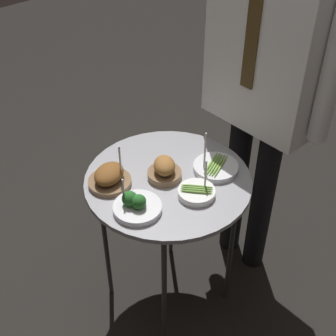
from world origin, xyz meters
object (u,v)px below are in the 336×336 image
object	(u,v)px
serving_cart	(168,190)
bowl_asparagus_back_left	(197,192)
bowl_roast_mid_right	(164,170)
waiter_figure	(266,70)
bowl_asparagus_front_left	(216,167)
bowl_roast_front_right	(109,177)
bowl_broccoli_center	(137,205)

from	to	relation	value
serving_cart	bowl_asparagus_back_left	size ratio (longest dim) A/B	5.06
bowl_roast_mid_right	bowl_asparagus_back_left	distance (m)	0.15
bowl_roast_mid_right	waiter_figure	world-z (taller)	waiter_figure
bowl_asparagus_front_left	bowl_roast_front_right	size ratio (longest dim) A/B	1.07
bowl_broccoli_center	bowl_asparagus_front_left	xyz separation A→B (m)	(0.03, 0.36, -0.01)
serving_cart	waiter_figure	distance (m)	0.59
bowl_asparagus_back_left	waiter_figure	distance (m)	0.54
bowl_broccoli_center	bowl_asparagus_back_left	bearing A→B (deg)	68.02
serving_cart	bowl_roast_front_right	world-z (taller)	bowl_roast_front_right
bowl_asparagus_back_left	bowl_asparagus_front_left	bearing A→B (deg)	109.25
bowl_broccoli_center	bowl_roast_front_right	distance (m)	0.17
bowl_roast_mid_right	bowl_broccoli_center	xyz separation A→B (m)	(0.07, -0.19, -0.01)
bowl_roast_front_right	waiter_figure	bearing A→B (deg)	74.79
bowl_asparagus_back_left	bowl_roast_front_right	distance (m)	0.32
serving_cart	bowl_asparagus_back_left	world-z (taller)	bowl_asparagus_back_left
bowl_roast_mid_right	bowl_roast_front_right	distance (m)	0.20
bowl_roast_mid_right	bowl_broccoli_center	size ratio (longest dim) A/B	0.78
serving_cart	bowl_roast_front_right	bearing A→B (deg)	-123.29
bowl_broccoli_center	bowl_asparagus_back_left	distance (m)	0.22
bowl_asparagus_front_left	bowl_roast_front_right	distance (m)	0.40
bowl_roast_front_right	waiter_figure	world-z (taller)	waiter_figure
bowl_roast_mid_right	bowl_asparagus_back_left	bearing A→B (deg)	6.86
serving_cart	waiter_figure	size ratio (longest dim) A/B	0.44
bowl_broccoli_center	bowl_asparagus_front_left	bearing A→B (deg)	85.40
waiter_figure	bowl_asparagus_front_left	bearing A→B (deg)	-83.73
bowl_roast_mid_right	bowl_asparagus_front_left	size ratio (longest dim) A/B	0.74
bowl_roast_front_right	bowl_asparagus_front_left	bearing A→B (deg)	59.89
serving_cart	bowl_roast_mid_right	size ratio (longest dim) A/B	5.37
serving_cart	bowl_broccoli_center	size ratio (longest dim) A/B	4.17
bowl_roast_mid_right	waiter_figure	bearing A→B (deg)	81.68
bowl_broccoli_center	bowl_asparagus_back_left	xyz separation A→B (m)	(0.08, 0.21, -0.01)
serving_cart	waiter_figure	bearing A→B (deg)	83.29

